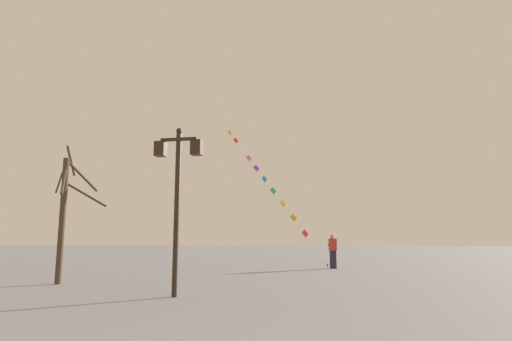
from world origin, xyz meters
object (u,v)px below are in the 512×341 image
Objects in this scene: kite_train at (264,179)px; twin_lantern_lamp_post at (178,177)px; kite_flyer at (333,250)px; bare_tree at (65,211)px.

twin_lantern_lamp_post is at bearing -87.57° from kite_train.
kite_flyer is at bearing -56.69° from kite_train.
kite_train is 6.61× the size of kite_flyer.
bare_tree is at bearing -103.88° from kite_train.
kite_train is 17.26m from bare_tree.
bare_tree reaches higher than twin_lantern_lamp_post.
kite_train reaches higher than bare_tree.
kite_flyer is (4.69, -7.14, -4.78)m from kite_train.
bare_tree is (-4.07, -16.45, -3.30)m from kite_train.
kite_flyer is 0.37× the size of bare_tree.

